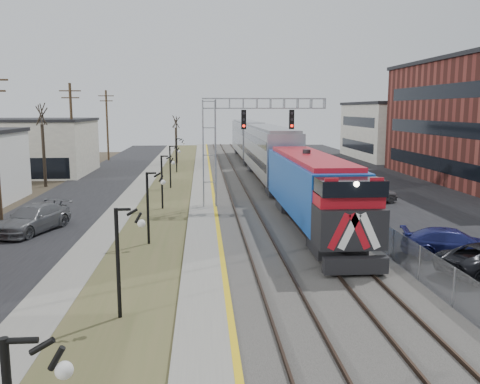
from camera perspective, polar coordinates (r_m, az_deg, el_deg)
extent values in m
cube|color=black|center=(46.10, -17.36, -0.28)|extent=(7.00, 120.00, 0.04)
cube|color=gray|center=(45.29, -11.81, -0.19)|extent=(2.00, 120.00, 0.08)
cube|color=#4B512B|center=(44.99, -8.02, -0.15)|extent=(4.00, 120.00, 0.06)
cube|color=gray|center=(44.88, -4.20, 0.00)|extent=(2.00, 120.00, 0.24)
cube|color=#595651|center=(45.17, 2.16, 0.06)|extent=(8.00, 120.00, 0.20)
cube|color=black|center=(48.02, 16.54, 0.13)|extent=(16.00, 120.00, 0.04)
cube|color=gold|center=(44.87, -3.08, 0.18)|extent=(0.24, 120.00, 0.01)
cube|color=#2D2119|center=(44.92, -1.33, 0.23)|extent=(0.08, 120.00, 0.15)
cube|color=#2D2119|center=(45.02, 0.58, 0.26)|extent=(0.08, 120.00, 0.15)
cube|color=#2D2119|center=(45.23, 3.10, 0.29)|extent=(0.08, 120.00, 0.15)
cube|color=#2D2119|center=(45.44, 4.98, 0.31)|extent=(0.08, 120.00, 0.15)
cube|color=#154CAE|center=(30.43, 8.16, -0.01)|extent=(3.00, 17.00, 4.25)
cube|color=black|center=(22.62, 12.82, -8.02)|extent=(2.80, 0.50, 0.70)
cube|color=#909299|center=(50.23, 3.20, 4.33)|extent=(3.00, 22.00, 5.33)
cube|color=#909299|center=(72.84, 0.86, 5.88)|extent=(3.00, 22.00, 5.33)
cube|color=gray|center=(37.45, -3.47, 4.15)|extent=(1.00, 1.00, 8.00)
cube|color=gray|center=(37.57, 2.67, 9.90)|extent=(9.00, 0.80, 0.80)
cube|color=black|center=(36.98, 0.41, 8.14)|extent=(0.35, 0.25, 1.40)
cube|color=black|center=(37.43, 5.82, 8.11)|extent=(0.35, 0.25, 1.40)
cylinder|color=black|center=(18.34, -13.54, -7.91)|extent=(0.14, 0.14, 4.00)
cylinder|color=black|center=(27.97, -10.31, -1.87)|extent=(0.14, 0.14, 4.00)
cylinder|color=black|center=(37.79, -8.76, 1.05)|extent=(0.14, 0.14, 4.00)
cylinder|color=black|center=(47.69, -7.84, 2.77)|extent=(0.14, 0.14, 4.00)
cylinder|color=black|center=(59.61, -7.15, 4.08)|extent=(0.14, 0.14, 4.00)
cylinder|color=#4C3823|center=(55.99, -18.33, 6.43)|extent=(0.28, 0.28, 10.00)
cylinder|color=#4C3823|center=(75.54, -14.68, 7.21)|extent=(0.28, 0.28, 10.00)
cube|color=gray|center=(45.72, 7.40, 0.99)|extent=(0.04, 120.00, 1.60)
cube|color=beige|center=(62.72, -22.93, 4.59)|extent=(14.00, 12.00, 6.00)
cube|color=beige|center=(80.59, 18.48, 6.44)|extent=(16.00, 18.00, 8.00)
cylinder|color=#382D23|center=(51.70, -21.15, 3.82)|extent=(0.30, 0.30, 5.95)
cylinder|color=#382D23|center=(69.56, -7.17, 5.19)|extent=(0.30, 0.30, 4.90)
imported|color=navy|center=(27.47, 22.77, -5.41)|extent=(5.27, 3.12, 1.43)
imported|color=slate|center=(41.05, 14.30, -0.19)|extent=(4.99, 3.31, 1.58)
imported|color=#0C4015|center=(52.90, 11.83, 1.96)|extent=(4.87, 2.12, 1.56)
imported|color=slate|center=(32.99, -22.22, -2.84)|extent=(3.98, 5.97, 1.61)
imported|color=black|center=(56.45, 10.63, 2.46)|extent=(5.00, 2.65, 1.57)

